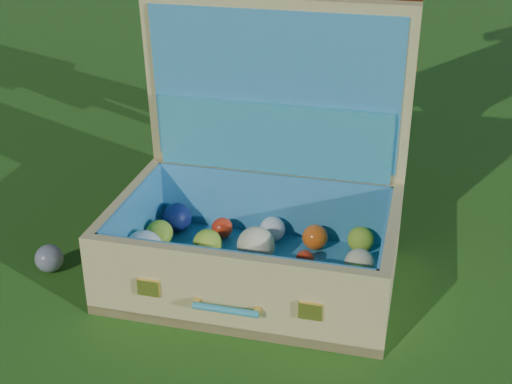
% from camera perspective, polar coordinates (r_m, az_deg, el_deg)
% --- Properties ---
extents(ground, '(60.00, 60.00, 0.00)m').
position_cam_1_polar(ground, '(1.84, -5.19, -6.30)').
color(ground, '#215114').
rests_on(ground, ground).
extents(stray_ball, '(0.07, 0.07, 0.07)m').
position_cam_1_polar(stray_ball, '(1.89, -16.21, -5.13)').
color(stray_ball, '#3D63A0').
rests_on(stray_ball, ground).
extents(suitcase, '(0.76, 0.61, 0.66)m').
position_cam_1_polar(suitcase, '(1.76, 0.24, -0.78)').
color(suitcase, tan).
rests_on(suitcase, ground).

